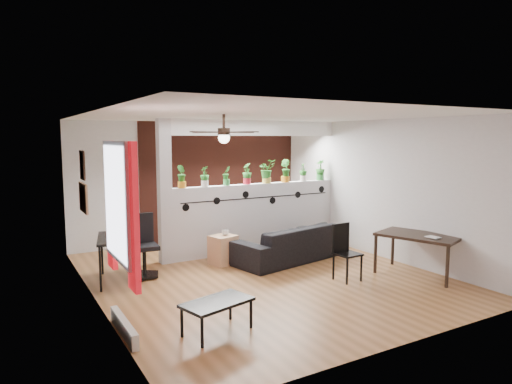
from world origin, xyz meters
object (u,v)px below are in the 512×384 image
Objects in this scene: potted_plant_2 at (226,175)px; coffee_table at (217,304)px; office_chair at (143,250)px; potted_plant_6 at (303,171)px; dining_table at (418,239)px; potted_plant_0 at (182,176)px; potted_plant_4 at (267,171)px; sofa at (289,243)px; cup at (225,232)px; potted_plant_3 at (247,173)px; potted_plant_7 at (320,169)px; computer_desk at (115,241)px; cube_shelf at (223,250)px; potted_plant_1 at (205,176)px; potted_plant_5 at (285,170)px; ceiling_fan at (224,134)px; folding_chair at (344,247)px.

potted_plant_2 reaches higher than coffee_table.
office_chair is at bearing 92.64° from coffee_table.
potted_plant_6 is 2.97m from dining_table.
potted_plant_4 reaches higher than potted_plant_0.
office_chair is (-2.64, 0.34, 0.14)m from sofa.
potted_plant_0 is 1.81m from potted_plant_4.
potted_plant_6 is 3.84m from office_chair.
sofa is 16.22× the size of cup.
potted_plant_3 is 0.20× the size of sofa.
potted_plant_6 is 0.88× the size of potted_plant_7.
dining_table is at bearing -92.75° from potted_plant_7.
computer_desk is 0.50m from office_chair.
cube_shelf is 0.58× the size of coffee_table.
potted_plant_1 is at bearing 180.00° from potted_plant_2.
potted_plant_7 is (0.90, 0.00, -0.02)m from potted_plant_5.
ceiling_fan reaches higher than potted_plant_6.
potted_plant_6 is at bearing 69.35° from folding_chair.
ceiling_fan is at bearing -90.64° from potted_plant_0.
potted_plant_4 is 0.23× the size of sofa.
cube_shelf is (-0.37, -0.60, -1.29)m from potted_plant_2.
potted_plant_7 is 2.91m from folding_chair.
potted_plant_2 is 1.36m from potted_plant_5.
potted_plant_7 is at bearing 8.59° from office_chair.
potted_plant_6 is at bearing -0.00° from potted_plant_3.
dining_table is at bearing -18.17° from ceiling_fan.
computer_desk is (-3.63, -0.65, -0.95)m from potted_plant_5.
potted_plant_0 is at bearing 134.28° from cup.
folding_chair is at bearing -59.93° from potted_plant_1.
potted_plant_7 is at bearing -0.00° from potted_plant_2.
potted_plant_2 is 2.82× the size of cup.
ceiling_fan is at bearing -129.92° from cube_shelf.
folding_chair is at bearing -28.22° from computer_desk.
folding_chair is (-1.21, 0.44, -0.08)m from dining_table.
sofa is at bearing -94.99° from potted_plant_4.
potted_plant_3 is at bearing 13.45° from computer_desk.
coffee_table is (-2.62, -0.82, -0.19)m from folding_chair.
office_chair is at bearing 127.19° from ceiling_fan.
cube_shelf is at bearing -144.16° from potted_plant_3.
potted_plant_5 is 0.47× the size of office_chair.
potted_plant_7 is (2.71, -0.00, 0.03)m from potted_plant_1.
potted_plant_7 is 0.31× the size of dining_table.
potted_plant_1 is 1.81m from potted_plant_5.
sofa is at bearing -37.05° from potted_plant_1.
potted_plant_2 is at bearing 180.00° from potted_plant_5.
potted_plant_2 is at bearing -60.53° from sofa.
potted_plant_3 reaches higher than cup.
potted_plant_3 is 1.08× the size of potted_plant_6.
potted_plant_2 is at bearing 61.86° from coffee_table.
potted_plant_4 is at bearing -106.01° from sofa.
potted_plant_1 is 0.36× the size of computer_desk.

